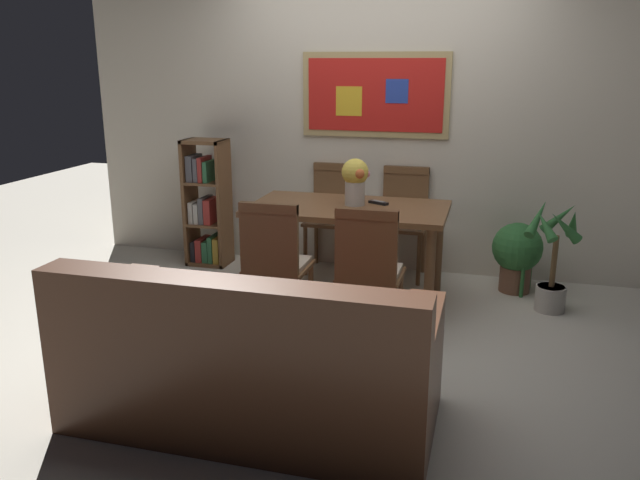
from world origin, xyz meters
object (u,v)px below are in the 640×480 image
dining_chair_near_left (275,256)px  leather_couch (249,366)px  potted_palm (553,261)px  flower_vase (356,179)px  dining_chair_near_right (369,264)px  bookshelf (207,209)px  dining_chair_far_left (332,208)px  tv_remote (378,203)px  dining_chair_far_right (403,213)px  dining_table (348,219)px  potted_ivy (517,253)px

dining_chair_near_left → leather_couch: 1.11m
potted_palm → flower_vase: (-1.42, -0.14, 0.56)m
dining_chair_near_left → potted_palm: (1.78, 0.91, -0.16)m
dining_chair_near_left → dining_chair_near_right: same height
bookshelf → flower_vase: bearing=-19.6°
dining_chair_far_left → bookshelf: (-1.10, -0.17, -0.03)m
dining_chair_near_right → leather_couch: dining_chair_near_right is taller
dining_chair_near_right → tv_remote: bearing=96.5°
dining_chair_far_right → bookshelf: size_ratio=0.82×
dining_chair_far_left → dining_chair_far_right: bearing=-1.1°
dining_table → dining_chair_far_left: bearing=112.7°
dining_chair_far_right → dining_chair_far_left: bearing=178.9°
potted_ivy → flower_vase: bearing=-157.7°
tv_remote → leather_couch: bearing=-98.7°
dining_chair_near_left → bookshelf: size_ratio=0.82×
bookshelf → potted_palm: (2.87, -0.38, -0.13)m
dining_table → flower_vase: (0.04, 0.04, 0.30)m
bookshelf → dining_chair_near_left: bearing=-49.9°
dining_chair_far_right → leather_couch: size_ratio=0.51×
dining_chair_near_left → dining_chair_far_left: same height
dining_chair_near_right → bookshelf: size_ratio=0.82×
dining_chair_near_right → dining_chair_far_right: bearing=89.5°
leather_couch → potted_palm: (1.55, 1.97, 0.06)m
dining_chair_far_left → dining_chair_far_right: same height
dining_chair_near_right → potted_ivy: size_ratio=1.47×
dining_chair_near_left → dining_chair_far_left: (0.02, 1.46, 0.00)m
dining_chair_near_right → flower_vase: 0.91m
dining_chair_far_left → potted_ivy: bearing=-7.3°
dining_table → leather_couch: (-0.09, -1.79, -0.32)m
leather_couch → dining_chair_near_left: bearing=102.2°
potted_palm → leather_couch: bearing=-128.3°
tv_remote → bookshelf: bearing=164.8°
flower_vase → dining_table: bearing=-135.4°
flower_vase → tv_remote: flower_vase is taller
dining_table → tv_remote: bearing=30.5°
leather_couch → tv_remote: size_ratio=11.30×
dining_chair_near_right → dining_chair_far_right: (0.01, 1.45, 0.00)m
dining_chair_near_right → tv_remote: (-0.10, 0.85, 0.21)m
dining_chair_near_left → potted_ivy: dining_chair_near_left is taller
dining_chair_far_left → dining_table: bearing=-67.3°
bookshelf → dining_chair_far_left: bearing=8.8°
dining_chair_near_right → dining_chair_far_left: bearing=112.4°
dining_table → tv_remote: size_ratio=9.05×
bookshelf → tv_remote: bookshelf is taller
dining_chair_near_left → bookshelf: 1.68m
dining_chair_near_right → potted_palm: size_ratio=1.13×
flower_vase → tv_remote: bearing=25.7°
dining_table → potted_palm: potted_palm is taller
potted_palm → tv_remote: size_ratio=5.06×
dining_chair_far_right → tv_remote: dining_chair_far_right is taller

